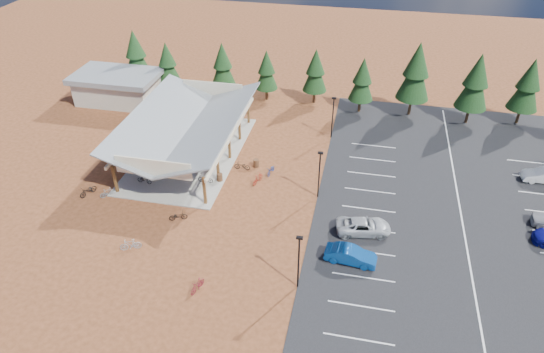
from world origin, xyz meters
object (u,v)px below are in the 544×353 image
(trash_bin_0, at_px, (220,178))
(bike_13, at_px, (131,245))
(bike_11, at_px, (198,285))
(bike_pavilion, at_px, (187,124))
(lamp_post_0, at_px, (299,259))
(bike_5, at_px, (197,164))
(car_1, at_px, (351,255))
(bike_2, at_px, (189,138))
(bike_14, at_px, (271,170))
(bike_8, at_px, (88,191))
(lamp_post_2, at_px, (333,115))
(bike_16, at_px, (242,166))
(bike_12, at_px, (178,216))
(lamp_post_1, at_px, (319,172))
(bike_9, at_px, (108,193))
(bike_4, at_px, (206,179))
(bike_0, at_px, (144,180))
(trash_bin_1, at_px, (256,163))
(bike_6, at_px, (206,146))
(bike_1, at_px, (163,157))
(bike_3, at_px, (187,120))
(car_9, at_px, (544,176))
(bike_15, at_px, (258,178))
(car_2, at_px, (363,226))
(bike_7, at_px, (228,129))
(outbuilding, at_px, (118,87))

(trash_bin_0, distance_m, bike_13, 12.17)
(bike_11, bearing_deg, bike_pavilion, 128.92)
(lamp_post_0, xyz_separation_m, bike_5, (-13.24, 14.28, -2.34))
(car_1, bearing_deg, trash_bin_0, 62.35)
(trash_bin_0, height_order, bike_11, bike_11)
(bike_2, height_order, bike_14, bike_2)
(lamp_post_0, distance_m, bike_8, 23.58)
(bike_5, bearing_deg, lamp_post_2, -40.53)
(bike_11, relative_size, bike_16, 1.00)
(bike_12, xyz_separation_m, car_1, (15.91, -2.22, 0.30))
(lamp_post_1, height_order, lamp_post_2, same)
(lamp_post_0, height_order, bike_9, lamp_post_0)
(bike_pavilion, height_order, bike_4, bike_pavilion)
(bike_0, xyz_separation_m, bike_16, (9.03, 4.63, -0.07))
(bike_2, bearing_deg, bike_11, -143.62)
(bike_2, height_order, bike_16, bike_2)
(bike_0, bearing_deg, bike_11, -134.38)
(bike_4, height_order, bike_9, bike_9)
(bike_2, bearing_deg, trash_bin_1, -96.61)
(bike_6, bearing_deg, lamp_post_1, -99.60)
(bike_1, distance_m, bike_3, 8.50)
(trash_bin_1, distance_m, car_9, 29.60)
(bike_8, height_order, bike_15, bike_15)
(bike_6, height_order, bike_15, bike_15)
(bike_4, relative_size, bike_6, 0.88)
(bike_13, xyz_separation_m, car_2, (19.23, 6.33, 0.17))
(lamp_post_0, distance_m, bike_12, 13.66)
(bike_9, distance_m, bike_12, 8.31)
(bike_2, height_order, bike_6, bike_6)
(bike_pavilion, bearing_deg, bike_3, 113.08)
(bike_0, height_order, car_9, car_9)
(bike_11, height_order, car_9, car_9)
(bike_3, distance_m, bike_12, 18.43)
(bike_7, distance_m, bike_11, 24.93)
(bike_1, height_order, bike_3, bike_3)
(bike_pavilion, bearing_deg, bike_8, -127.41)
(trash_bin_0, bearing_deg, car_1, -32.64)
(trash_bin_1, relative_size, bike_4, 0.58)
(bike_8, bearing_deg, lamp_post_2, 59.54)
(outbuilding, distance_m, bike_2, 15.62)
(trash_bin_1, height_order, bike_4, bike_4)
(lamp_post_1, relative_size, bike_5, 2.91)
(bike_3, bearing_deg, bike_5, -162.62)
(bike_7, distance_m, bike_13, 21.46)
(bike_0, xyz_separation_m, bike_14, (12.21, 4.49, -0.06))
(bike_pavilion, bearing_deg, car_1, -35.53)
(outbuilding, xyz_separation_m, bike_6, (15.55, -9.95, -1.46))
(bike_13, xyz_separation_m, car_9, (36.82, 18.18, 0.20))
(bike_0, height_order, bike_6, bike_6)
(outbuilding, relative_size, bike_9, 7.15)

